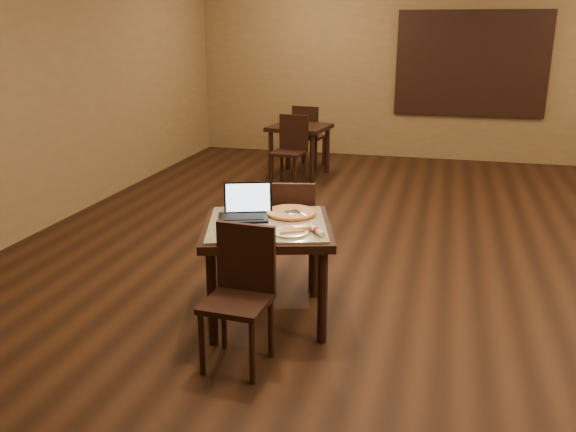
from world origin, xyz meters
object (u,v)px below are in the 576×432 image
(chair_main_near, at_px, (241,288))
(chair_main_far, at_px, (291,228))
(tiled_table, at_px, (267,236))
(other_table_b_chair_far, at_px, (307,133))
(other_table_b, at_px, (300,134))
(pizza_pan, at_px, (291,214))
(laptop, at_px, (245,208))
(other_table_b_chair_near, at_px, (291,146))

(chair_main_near, relative_size, chair_main_far, 0.99)
(tiled_table, relative_size, other_table_b_chair_far, 1.18)
(other_table_b, xyz_separation_m, other_table_b_chair_far, (-0.01, 0.56, -0.08))
(tiled_table, xyz_separation_m, pizza_pan, (0.12, 0.24, 0.11))
(chair_main_near, bearing_deg, laptop, 109.35)
(chair_main_near, relative_size, other_table_b, 1.02)
(pizza_pan, relative_size, other_table_b_chair_far, 0.34)
(laptop, relative_size, other_table_b_chair_near, 0.44)
(pizza_pan, bearing_deg, chair_main_near, -97.62)
(tiled_table, relative_size, other_table_b, 1.27)
(other_table_b_chair_near, bearing_deg, other_table_b_chair_far, 99.46)
(laptop, bearing_deg, chair_main_far, 47.29)
(other_table_b_chair_near, bearing_deg, laptop, -72.37)
(tiled_table, height_order, chair_main_far, chair_main_far)
(other_table_b, bearing_deg, laptop, -73.39)
(chair_main_far, relative_size, laptop, 2.18)
(chair_main_far, xyz_separation_m, other_table_b_chair_far, (-0.88, 4.49, 0.02))
(chair_main_near, relative_size, other_table_b_chair_far, 0.96)
(pizza_pan, height_order, other_table_b_chair_near, other_table_b_chair_near)
(laptop, xyz_separation_m, other_table_b, (-0.65, 4.44, -0.21))
(pizza_pan, height_order, other_table_b, pizza_pan)
(tiled_table, height_order, other_table_b_chair_far, other_table_b_chair_far)
(tiled_table, xyz_separation_m, other_table_b_chair_far, (-0.87, 5.11, -0.12))
(chair_main_far, bearing_deg, chair_main_near, 76.91)
(other_table_b_chair_far, bearing_deg, other_table_b_chair_near, 99.46)
(chair_main_far, distance_m, laptop, 0.63)
(tiled_table, height_order, other_table_b, tiled_table)
(tiled_table, xyz_separation_m, chair_main_near, (0.01, -0.62, -0.14))
(laptop, height_order, other_table_b_chair_near, laptop)
(tiled_table, xyz_separation_m, laptop, (-0.20, 0.11, 0.17))
(chair_main_near, relative_size, pizza_pan, 2.83)
(other_table_b_chair_far, bearing_deg, chair_main_near, 106.87)
(pizza_pan, bearing_deg, tiled_table, -116.57)
(other_table_b_chair_near, bearing_deg, chair_main_near, -71.35)
(chair_main_near, relative_size, other_table_b_chair_near, 0.96)
(tiled_table, bearing_deg, chair_main_near, -105.81)
(chair_main_far, bearing_deg, other_table_b_chair_near, -88.16)
(chair_main_near, height_order, laptop, laptop)
(chair_main_far, height_order, other_table_b, chair_main_far)
(tiled_table, distance_m, chair_main_near, 0.63)
(chair_main_near, bearing_deg, other_table_b_chair_near, 104.03)
(other_table_b_chair_far, bearing_deg, chair_main_far, 109.37)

